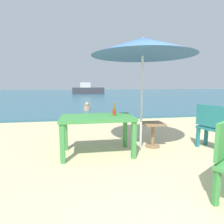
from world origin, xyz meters
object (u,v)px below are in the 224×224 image
object	(u,v)px
side_table_wood	(153,131)
boat_barge	(88,90)
swimmer_person	(87,107)
beer_bottle_amber	(114,111)
picnic_table_green	(97,122)
patio_umbrella	(143,47)

from	to	relation	value
side_table_wood	boat_barge	xyz separation A→B (m)	(-0.51, 22.84, 0.31)
swimmer_person	side_table_wood	bearing A→B (deg)	-77.77
beer_bottle_amber	side_table_wood	xyz separation A→B (m)	(0.91, 0.22, -0.50)
picnic_table_green	boat_barge	xyz separation A→B (m)	(0.73, 23.07, 0.01)
beer_bottle_amber	boat_barge	size ratio (longest dim) A/B	0.06
picnic_table_green	side_table_wood	bearing A→B (deg)	10.80
picnic_table_green	side_table_wood	distance (m)	1.30
side_table_wood	swimmer_person	world-z (taller)	side_table_wood
side_table_wood	swimmer_person	distance (m)	5.86
beer_bottle_amber	side_table_wood	world-z (taller)	beer_bottle_amber
beer_bottle_amber	swimmer_person	distance (m)	5.98
picnic_table_green	boat_barge	distance (m)	23.09
picnic_table_green	swimmer_person	xyz separation A→B (m)	(0.00, 5.96, -0.41)
picnic_table_green	patio_umbrella	xyz separation A→B (m)	(0.95, 0.20, 1.47)
side_table_wood	boat_barge	distance (m)	22.84
swimmer_person	boat_barge	size ratio (longest dim) A/B	0.09
swimmer_person	boat_barge	distance (m)	17.14
patio_umbrella	swimmer_person	world-z (taller)	patio_umbrella
beer_bottle_amber	patio_umbrella	distance (m)	1.42
picnic_table_green	patio_umbrella	world-z (taller)	patio_umbrella
beer_bottle_amber	swimmer_person	size ratio (longest dim) A/B	0.65
side_table_wood	beer_bottle_amber	bearing A→B (deg)	-166.62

